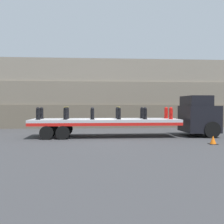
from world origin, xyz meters
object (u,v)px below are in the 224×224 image
fire_hydrant_black_far_4 (142,113)px  fire_hydrant_black_near_1 (65,114)px  fire_hydrant_black_far_1 (67,113)px  fire_hydrant_red_near_5 (171,113)px  truck_cab (200,116)px  flatbed_trailer (98,122)px  fire_hydrant_black_near_2 (92,113)px  fire_hydrant_black_near_4 (145,113)px  fire_hydrant_red_far_5 (166,113)px  fire_hydrant_black_far_2 (92,113)px  fire_hydrant_black_far_3 (117,113)px  fire_hydrant_black_far_0 (42,113)px  fire_hydrant_black_near_0 (38,114)px  fire_hydrant_black_near_3 (119,113)px  traffic_cone (213,140)px

fire_hydrant_black_far_4 → fire_hydrant_black_near_1: bearing=-168.1°
fire_hydrant_black_far_1 → fire_hydrant_red_near_5: (7.13, -1.12, 0.00)m
fire_hydrant_black_far_4 → truck_cab: bearing=-7.9°
flatbed_trailer → fire_hydrant_black_far_1: size_ratio=12.23×
fire_hydrant_black_near_2 → fire_hydrant_black_near_4: same height
truck_cab → fire_hydrant_red_far_5: bearing=166.1°
fire_hydrant_red_near_5 → fire_hydrant_black_far_2: bearing=168.1°
truck_cab → fire_hydrant_red_near_5: 2.34m
fire_hydrant_black_far_3 → fire_hydrant_black_near_4: same height
fire_hydrant_black_near_4 → fire_hydrant_red_far_5: 2.11m
fire_hydrant_black_far_0 → fire_hydrant_black_far_2: 3.57m
fire_hydrant_black_near_0 → fire_hydrant_black_near_3: 5.35m
fire_hydrant_red_far_5 → traffic_cone: bearing=-71.7°
fire_hydrant_black_far_1 → fire_hydrant_black_far_3: 3.57m
truck_cab → traffic_cone: size_ratio=5.87×
fire_hydrant_black_near_2 → fire_hydrant_black_far_0: bearing=162.5°
truck_cab → fire_hydrant_black_near_0: truck_cab is taller
fire_hydrant_black_near_2 → fire_hydrant_red_near_5: 5.35m
fire_hydrant_black_far_0 → fire_hydrant_red_near_5: same height
fire_hydrant_black_near_2 → fire_hydrant_red_far_5: same height
flatbed_trailer → fire_hydrant_red_near_5: fire_hydrant_red_near_5 is taller
fire_hydrant_black_near_2 → fire_hydrant_red_far_5: (5.35, 1.12, 0.00)m
fire_hydrant_red_far_5 → fire_hydrant_black_far_3: bearing=180.0°
flatbed_trailer → fire_hydrant_black_far_2: bearing=124.8°
fire_hydrant_red_near_5 → fire_hydrant_red_far_5: (0.00, 1.12, 0.00)m
fire_hydrant_black_far_0 → fire_hydrant_black_near_3: 5.46m
fire_hydrant_black_far_0 → traffic_cone: 11.29m
fire_hydrant_black_far_2 → fire_hydrant_red_far_5: size_ratio=1.00×
fire_hydrant_black_near_3 → fire_hydrant_black_far_4: (1.78, 1.12, 0.00)m
fire_hydrant_black_far_2 → fire_hydrant_black_near_3: (1.78, -1.12, 0.00)m
fire_hydrant_black_far_2 → fire_hydrant_black_far_0: bearing=180.0°
fire_hydrant_black_near_4 → traffic_cone: (3.21, -3.19, -1.40)m
fire_hydrant_black_near_0 → fire_hydrant_red_far_5: (8.91, 1.12, 0.00)m
fire_hydrant_black_near_2 → fire_hydrant_black_far_3: (1.78, 1.12, 0.00)m
flatbed_trailer → fire_hydrant_black_far_2: fire_hydrant_black_far_2 is taller
fire_hydrant_black_near_4 → traffic_cone: fire_hydrant_black_near_4 is taller
flatbed_trailer → fire_hydrant_black_far_1: 2.33m
truck_cab → fire_hydrant_black_far_0: 11.20m
fire_hydrant_black_near_2 → fire_hydrant_black_far_4: size_ratio=1.00×
fire_hydrant_black_near_1 → fire_hydrant_black_far_2: bearing=32.2°
fire_hydrant_black_near_4 → fire_hydrant_red_far_5: same height
flatbed_trailer → fire_hydrant_black_near_2: fire_hydrant_black_near_2 is taller
fire_hydrant_black_far_4 → fire_hydrant_red_far_5: (1.78, 0.00, 0.00)m
fire_hydrant_black_near_4 → fire_hydrant_red_near_5: (1.78, 0.00, 0.00)m
fire_hydrant_black_near_0 → fire_hydrant_black_far_4: bearing=8.9°
truck_cab → fire_hydrant_black_near_2: (-7.61, -0.56, 0.19)m
fire_hydrant_black_far_0 → fire_hydrant_black_near_2: same height
fire_hydrant_red_far_5 → traffic_cone: 4.75m
flatbed_trailer → fire_hydrant_black_far_3: size_ratio=12.23×
fire_hydrant_black_near_1 → fire_hydrant_black_far_4: 5.46m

